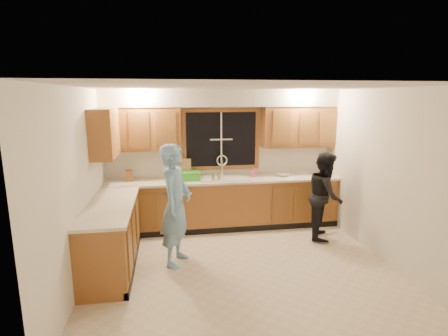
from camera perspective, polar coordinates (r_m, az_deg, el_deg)
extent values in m
plane|color=beige|center=(5.16, 2.85, -15.89)|extent=(4.20, 4.20, 0.00)
plane|color=silver|center=(4.58, 3.17, 13.09)|extent=(4.20, 4.20, 0.00)
plane|color=silver|center=(6.54, -0.47, 1.66)|extent=(4.20, 0.00, 4.20)
plane|color=silver|center=(4.75, -22.65, -3.07)|extent=(0.00, 3.80, 3.80)
plane|color=silver|center=(5.54, 24.77, -1.25)|extent=(0.00, 3.80, 3.80)
cube|color=#995D2C|center=(6.45, -0.05, -5.90)|extent=(4.20, 0.60, 0.88)
cube|color=#995D2C|center=(5.26, -17.85, -10.61)|extent=(0.60, 1.90, 0.88)
cube|color=beige|center=(6.31, -0.03, -1.96)|extent=(4.20, 0.63, 0.04)
cube|color=beige|center=(5.11, -18.00, -5.82)|extent=(0.63, 1.90, 0.04)
cube|color=#995D2C|center=(6.25, -13.35, 6.20)|extent=(1.35, 0.33, 0.75)
cube|color=#995D2C|center=(6.67, 12.01, 6.59)|extent=(1.35, 0.33, 0.75)
cube|color=#995D2C|center=(5.70, -18.92, 5.40)|extent=(0.33, 0.90, 0.75)
cube|color=beige|center=(6.27, -0.24, 11.33)|extent=(4.20, 0.35, 0.30)
cube|color=black|center=(6.49, -0.47, 4.70)|extent=(1.30, 0.01, 1.00)
cube|color=#995D2C|center=(6.43, -0.46, 9.43)|extent=(1.44, 0.03, 0.07)
cube|color=#995D2C|center=(6.56, -0.45, 0.05)|extent=(1.44, 0.03, 0.07)
cube|color=#995D2C|center=(6.41, -6.54, 4.54)|extent=(0.07, 0.03, 1.00)
cube|color=#995D2C|center=(6.61, 5.44, 4.78)|extent=(0.07, 0.03, 1.00)
cube|color=white|center=(6.32, -0.06, -1.66)|extent=(0.86, 0.52, 0.03)
cube|color=white|center=(6.31, -1.94, -2.53)|extent=(0.38, 0.42, 0.18)
cube|color=white|center=(6.37, 1.81, -2.38)|extent=(0.38, 0.42, 0.18)
cylinder|color=silver|center=(6.48, -0.33, 0.03)|extent=(0.04, 0.04, 0.28)
torus|color=silver|center=(6.45, -0.33, 1.25)|extent=(0.21, 0.03, 0.21)
cube|color=white|center=(6.38, -7.66, -6.50)|extent=(0.60, 0.56, 0.82)
cube|color=white|center=(4.74, -18.89, -13.07)|extent=(0.58, 0.75, 0.90)
imported|color=#71A7D6|center=(5.02, -7.89, -5.99)|extent=(0.62, 0.74, 1.75)
imported|color=black|center=(6.16, 16.20, -4.32)|extent=(0.79, 0.88, 1.48)
cube|color=brown|center=(6.31, -15.23, -1.24)|extent=(0.13, 0.11, 0.20)
cube|color=tan|center=(6.35, -6.60, -0.10)|extent=(0.27, 0.11, 0.36)
cube|color=green|center=(6.24, -5.45, -1.27)|extent=(0.32, 0.30, 0.15)
imported|color=#D75185|center=(6.50, 4.84, -0.64)|extent=(0.10, 0.10, 0.17)
imported|color=silver|center=(6.61, 9.60, -1.08)|extent=(0.23, 0.23, 0.05)
cylinder|color=beige|center=(6.07, -1.81, -1.80)|extent=(0.07, 0.07, 0.11)
cylinder|color=beige|center=(6.13, -0.75, -1.54)|extent=(0.09, 0.09, 0.13)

